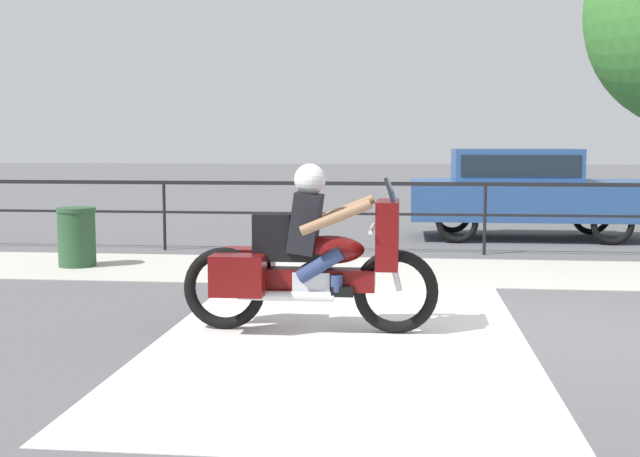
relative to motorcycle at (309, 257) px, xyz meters
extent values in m
plane|color=#565659|center=(2.09, 0.19, -0.69)|extent=(120.00, 120.00, 0.00)
cube|color=#B7B2A8|center=(2.09, 3.59, -0.68)|extent=(44.00, 2.40, 0.01)
cube|color=silver|center=(0.33, -0.01, -0.68)|extent=(3.23, 6.00, 0.01)
cube|color=black|center=(2.09, 5.35, 0.41)|extent=(36.00, 0.04, 0.06)
cube|color=black|center=(2.09, 5.35, -0.07)|extent=(36.00, 0.03, 0.04)
cylinder|color=black|center=(-3.01, 5.35, -0.12)|extent=(0.05, 0.05, 1.13)
cylinder|color=black|center=(2.09, 5.35, -0.12)|extent=(0.05, 0.05, 1.13)
torus|color=black|center=(0.80, 0.00, -0.30)|extent=(0.77, 0.11, 0.77)
torus|color=black|center=(-0.79, 0.00, -0.30)|extent=(0.77, 0.11, 0.77)
cube|color=#5B0C0C|center=(0.00, 0.00, -0.20)|extent=(1.21, 0.22, 0.20)
cube|color=silver|center=(0.04, 0.00, -0.25)|extent=(0.34, 0.26, 0.26)
ellipsoid|color=#5B0C0C|center=(0.19, 0.00, 0.07)|extent=(0.63, 0.30, 0.26)
cube|color=black|center=(-0.15, 0.00, 0.01)|extent=(0.70, 0.28, 0.08)
cube|color=#5B0C0C|center=(0.72, 0.00, 0.22)|extent=(0.20, 0.61, 0.60)
cube|color=#1E232B|center=(0.74, 0.00, 0.62)|extent=(0.10, 0.52, 0.24)
cylinder|color=silver|center=(0.58, 0.00, 0.27)|extent=(0.04, 0.70, 0.04)
cylinder|color=silver|center=(-0.19, -0.16, -0.33)|extent=(0.87, 0.09, 0.09)
cube|color=#5B0C0C|center=(-0.61, -0.24, -0.14)|extent=(0.48, 0.28, 0.37)
cube|color=#5B0C0C|center=(-0.61, 0.24, -0.14)|extent=(0.48, 0.28, 0.37)
cylinder|color=silver|center=(0.77, 0.00, -0.04)|extent=(0.18, 0.06, 0.52)
cube|color=black|center=(-0.03, 0.00, 0.31)|extent=(0.31, 0.36, 0.57)
sphere|color=#8C6647|center=(0.01, 0.00, 0.69)|extent=(0.23, 0.23, 0.23)
sphere|color=silver|center=(0.01, 0.00, 0.71)|extent=(0.29, 0.29, 0.29)
cylinder|color=navy|center=(0.12, -0.15, -0.05)|extent=(0.44, 0.13, 0.34)
cylinder|color=navy|center=(0.27, -0.15, -0.21)|extent=(0.11, 0.11, 0.15)
cube|color=black|center=(0.32, -0.15, -0.28)|extent=(0.20, 0.10, 0.09)
cylinder|color=navy|center=(0.12, 0.15, -0.05)|extent=(0.44, 0.13, 0.34)
cylinder|color=navy|center=(0.27, 0.15, -0.21)|extent=(0.11, 0.11, 0.15)
cube|color=black|center=(0.32, 0.15, -0.28)|extent=(0.20, 0.10, 0.09)
cylinder|color=#8C6647|center=(0.28, -0.30, 0.40)|extent=(0.64, 0.09, 0.33)
cylinder|color=#8C6647|center=(0.28, 0.30, 0.40)|extent=(0.64, 0.09, 0.33)
cube|color=black|center=(-0.33, 0.00, 0.22)|extent=(0.34, 0.28, 0.35)
cube|color=#284C84|center=(3.06, 7.58, 0.02)|extent=(4.20, 1.74, 0.69)
cube|color=#284C84|center=(2.81, 7.58, 0.65)|extent=(2.18, 1.53, 0.57)
cube|color=#19232D|center=(3.88, 7.58, 0.65)|extent=(0.04, 1.36, 0.46)
cube|color=#19232D|center=(2.81, 7.58, 0.65)|extent=(2.01, 1.57, 0.37)
torus|color=black|center=(4.36, 6.78, -0.32)|extent=(0.73, 0.11, 0.73)
torus|color=black|center=(4.36, 8.38, -0.32)|extent=(0.73, 0.11, 0.73)
torus|color=black|center=(1.76, 6.78, -0.32)|extent=(0.73, 0.11, 0.73)
torus|color=black|center=(1.76, 8.38, -0.32)|extent=(0.73, 0.11, 0.73)
cylinder|color=#284C2D|center=(-3.70, 3.50, -0.30)|extent=(0.51, 0.51, 0.77)
cylinder|color=#284C2D|center=(-3.70, 3.50, 0.11)|extent=(0.54, 0.54, 0.06)
camera|label=1|loc=(0.89, -7.19, 1.04)|focal=45.00mm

